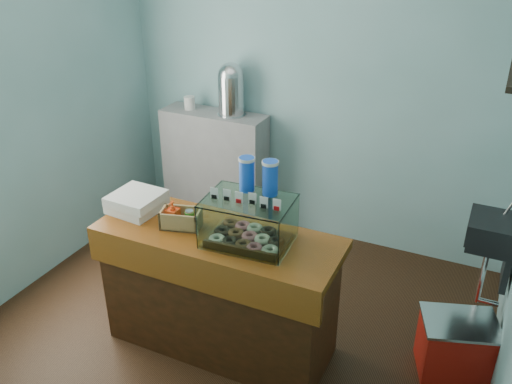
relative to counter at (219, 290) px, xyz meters
The scene contains 9 objects.
ground 0.52m from the counter, 90.00° to the left, with size 3.50×3.50×0.00m, color black.
room_shell 1.27m from the counter, 84.37° to the left, with size 3.54×3.04×2.82m.
counter is the anchor object (origin of this frame).
back_shelf 1.82m from the counter, 119.76° to the left, with size 1.00×0.32×1.10m, color gray.
display_case 0.65m from the counter, ahead, with size 0.55×0.42×0.51m.
condiment_crate 0.57m from the counter, behind, with size 0.28×0.21×0.18m.
pastry_boxes 0.82m from the counter, behind, with size 0.35×0.35×0.13m.
coffee_urn 1.96m from the counter, 114.34° to the left, with size 0.26×0.26×0.48m.
red_cooler 1.59m from the counter, 15.58° to the left, with size 0.56×0.49×0.41m.
Camera 1 is at (1.48, -2.81, 2.68)m, focal length 38.00 mm.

